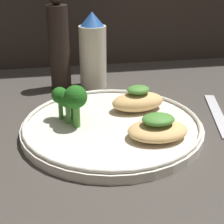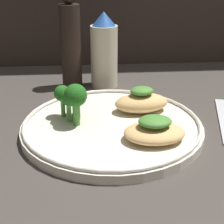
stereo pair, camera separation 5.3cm
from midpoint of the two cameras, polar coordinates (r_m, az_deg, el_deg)
name	(u,v)px [view 2 (the right image)]	position (r cm, az deg, el deg)	size (l,w,h in cm)	color
ground_plane	(112,134)	(54.58, 2.78, -3.79)	(180.00, 180.00, 1.00)	#3D3833
plate	(112,126)	(53.89, 2.81, -2.40)	(28.35, 28.35, 2.00)	silver
grilled_meat_front	(154,131)	(49.11, 10.15, -3.21)	(8.83, 6.51, 3.63)	tan
grilled_meat_middle	(141,102)	(57.77, 7.53, 1.65)	(9.59, 6.33, 4.34)	tan
broccoli_bunch	(73,97)	(53.36, -3.74, 2.49)	(5.29, 6.21, 6.70)	#4C8E38
sauce_bottle	(105,52)	(71.56, 0.98, 9.97)	(5.56, 5.56, 15.49)	beige
pepper_grinder	(71,44)	(70.87, -4.73, 11.12)	(4.13, 4.13, 19.56)	black
fork	(224,119)	(61.62, 20.53, -1.14)	(6.57, 17.57, 0.60)	silver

